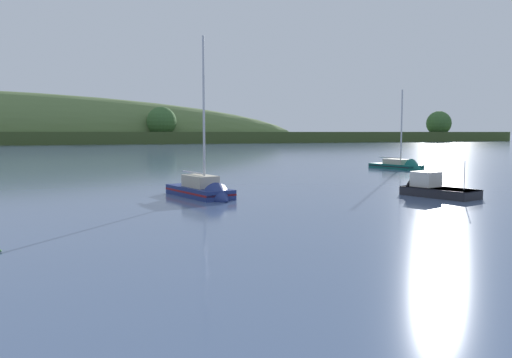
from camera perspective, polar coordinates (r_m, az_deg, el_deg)
The scene contains 3 objects.
sailboat_near_mooring at distance 79.78m, azimuth 15.83°, elevation 1.23°, with size 4.66×9.54×13.26m.
sailboat_far_left at distance 43.46m, azimuth -5.70°, elevation -1.62°, with size 4.48×8.98×14.58m.
fishing_boat_moored at distance 46.89m, azimuth 18.84°, elevation -1.28°, with size 4.42×7.14×4.23m.
Camera 1 is at (-12.24, -0.95, 5.50)m, focal length 36.16 mm.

